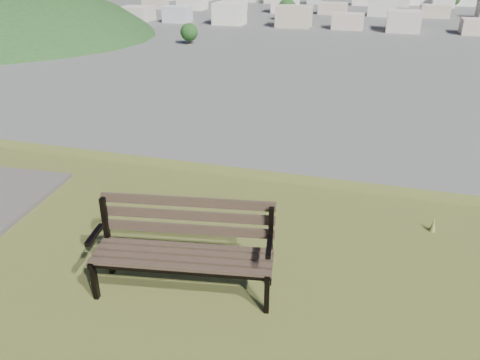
% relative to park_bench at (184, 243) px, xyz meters
% --- Properties ---
extents(park_bench, '(1.80, 0.82, 0.91)m').
position_rel_park_bench_xyz_m(park_bench, '(0.00, 0.00, 0.00)').
color(park_bench, '#3E3024').
rests_on(park_bench, hilltop_mesa).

